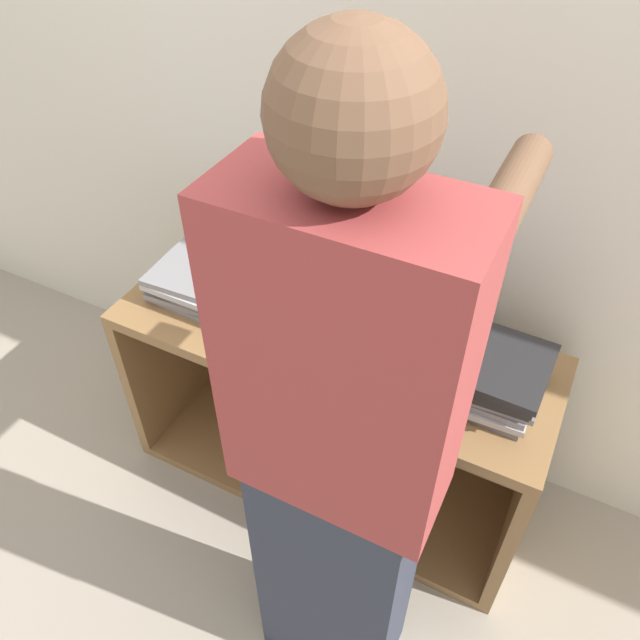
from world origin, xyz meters
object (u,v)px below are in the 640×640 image
at_px(laptop_stack_left, 216,285).
at_px(person, 342,464).
at_px(laptop_stack_right, 468,366).
at_px(laptop_open, 340,312).

relative_size(laptop_stack_left, person, 0.22).
distance_m(laptop_stack_right, person, 0.51).
bearing_deg(person, laptop_open, 115.77).
distance_m(laptop_open, person, 0.60).
xyz_separation_m(laptop_stack_right, person, (-0.13, -0.48, 0.11)).
height_order(laptop_open, laptop_stack_left, laptop_open).
bearing_deg(person, laptop_stack_right, 74.97).
bearing_deg(laptop_open, person, -64.23).
relative_size(laptop_open, person, 0.21).
distance_m(laptop_open, laptop_stack_right, 0.39).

